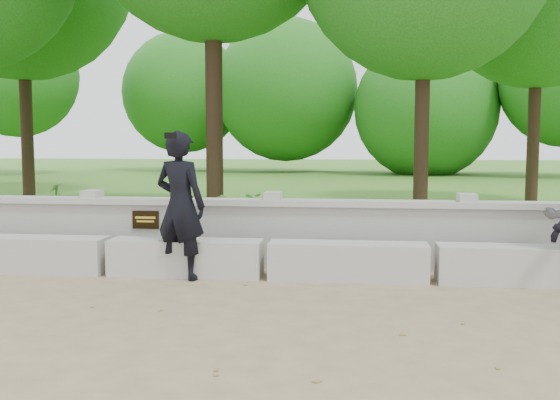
# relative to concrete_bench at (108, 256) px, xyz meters

# --- Properties ---
(ground) EXTENTS (80.00, 80.00, 0.00)m
(ground) POSITION_rel_concrete_bench_xyz_m (-0.00, -1.90, -0.22)
(ground) COLOR #9F8761
(ground) RESTS_ON ground
(lawn) EXTENTS (40.00, 22.00, 0.25)m
(lawn) POSITION_rel_concrete_bench_xyz_m (-0.00, 12.10, -0.10)
(lawn) COLOR #336C1D
(lawn) RESTS_ON ground
(concrete_bench) EXTENTS (11.90, 0.45, 0.45)m
(concrete_bench) POSITION_rel_concrete_bench_xyz_m (0.00, 0.00, 0.00)
(concrete_bench) COLOR #B3B0A9
(concrete_bench) RESTS_ON ground
(parapet_wall) EXTENTS (12.50, 0.35, 0.90)m
(parapet_wall) POSITION_rel_concrete_bench_xyz_m (0.00, 0.70, 0.24)
(parapet_wall) COLOR #A8A69E
(parapet_wall) RESTS_ON ground
(man_main) EXTENTS (0.75, 0.69, 1.79)m
(man_main) POSITION_rel_concrete_bench_xyz_m (0.99, -0.18, 0.67)
(man_main) COLOR black
(man_main) RESTS_ON ground
(shrub_b) EXTENTS (0.40, 0.43, 0.63)m
(shrub_b) POSITION_rel_concrete_bench_xyz_m (1.11, 1.40, 0.34)
(shrub_b) COLOR #3E7D2A
(shrub_b) RESTS_ON lawn
(shrub_c) EXTENTS (0.55, 0.50, 0.56)m
(shrub_c) POSITION_rel_concrete_bench_xyz_m (1.52, 2.49, 0.30)
(shrub_c) COLOR #3E7D2A
(shrub_c) RESTS_ON lawn
(shrub_d) EXTENTS (0.44, 0.44, 0.59)m
(shrub_d) POSITION_rel_concrete_bench_xyz_m (-2.86, 4.36, 0.32)
(shrub_d) COLOR #3E7D2A
(shrub_d) RESTS_ON lawn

